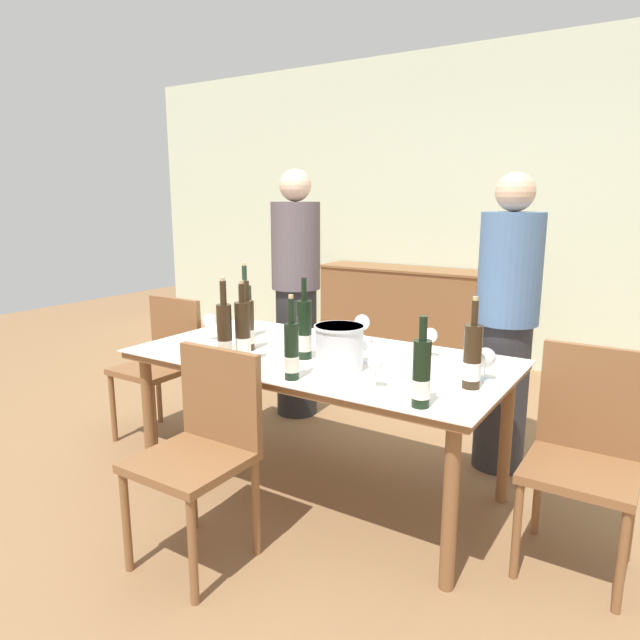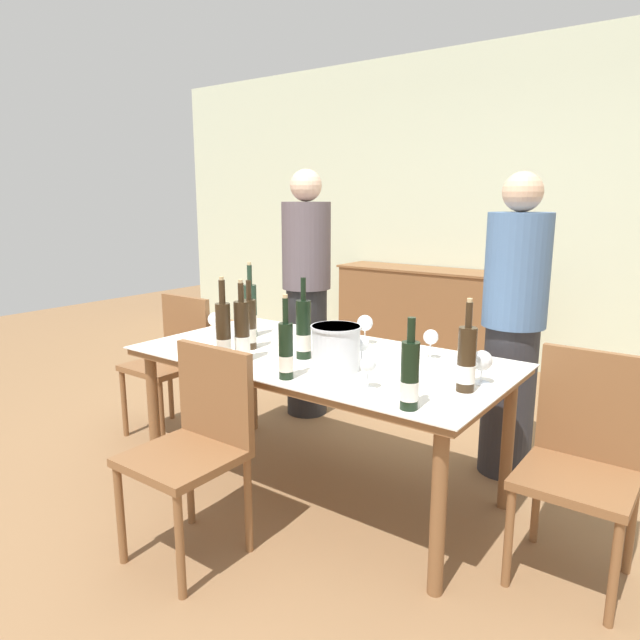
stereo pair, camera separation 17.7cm
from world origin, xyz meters
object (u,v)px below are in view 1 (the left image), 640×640
person_guest_left (506,326)px  sideboard_cabinet (402,313)px  wine_glass_5 (485,359)px  wine_bottle_4 (472,358)px  wine_bottle_0 (421,375)px  wine_glass_3 (362,323)px  ice_bucket (339,346)px  wine_glass_1 (210,321)px  chair_right_end (586,444)px  wine_bottle_1 (243,334)px  wine_glass_2 (376,365)px  chair_left_end (164,357)px  wine_bottle_2 (304,331)px  wine_bottle_3 (291,352)px  chair_near_front (204,440)px  wine_glass_4 (363,344)px  wine_bottle_6 (245,313)px  wine_bottle_7 (225,336)px  dining_table (320,368)px  wine_bottle_5 (248,326)px  wine_glass_0 (430,336)px  person_host (296,295)px

person_guest_left → sideboard_cabinet: bearing=128.6°
sideboard_cabinet → wine_glass_5: 2.97m
wine_bottle_4 → person_guest_left: size_ratio=0.23×
wine_bottle_0 → wine_glass_3: 0.97m
sideboard_cabinet → ice_bucket: bearing=-71.2°
wine_glass_1 → chair_right_end: (1.90, 0.16, -0.32)m
wine_bottle_1 → wine_glass_1: size_ratio=2.63×
wine_glass_2 → chair_right_end: size_ratio=0.15×
sideboard_cabinet → wine_glass_2: (1.18, -2.86, 0.39)m
chair_left_end → wine_bottle_2: bearing=-8.1°
sideboard_cabinet → wine_bottle_3: 3.09m
wine_bottle_3 → wine_glass_3: bearing=93.5°
wine_glass_3 → chair_near_front: wine_glass_3 is taller
wine_glass_2 → wine_glass_4: 0.39m
wine_bottle_0 → wine_bottle_2: size_ratio=0.87×
wine_bottle_6 → wine_bottle_7: bearing=-60.1°
dining_table → wine_glass_4: (0.23, 0.02, 0.15)m
wine_bottle_2 → wine_glass_4: size_ratio=3.09×
wine_glass_4 → chair_left_end: 1.49m
sideboard_cabinet → ice_bucket: 2.89m
wine_bottle_6 → chair_right_end: 1.82m
wine_bottle_1 → wine_bottle_5: size_ratio=1.10×
wine_glass_4 → dining_table: bearing=-176.1°
wine_bottle_0 → wine_bottle_6: 1.35m
ice_bucket → wine_glass_4: size_ratio=1.80×
wine_bottle_5 → wine_bottle_6: size_ratio=0.85×
chair_right_end → wine_bottle_3: bearing=-157.0°
chair_right_end → wine_glass_0: bearing=166.9°
wine_bottle_6 → chair_near_front: 0.99m
person_guest_left → wine_bottle_5: bearing=-140.6°
wine_bottle_7 → chair_left_end: bearing=153.8°
wine_bottle_3 → wine_glass_1: bearing=157.6°
ice_bucket → wine_bottle_6: bearing=162.0°
wine_bottle_0 → chair_left_end: bearing=166.0°
wine_bottle_1 → chair_near_front: wine_bottle_1 is taller
wine_bottle_1 → wine_glass_5: size_ratio=2.75×
wine_bottle_6 → wine_glass_0: 1.04m
wine_bottle_4 → chair_right_end: wine_bottle_4 is taller
wine_glass_0 → person_host: 1.33m
chair_right_end → wine_glass_4: bearing=-175.9°
wine_bottle_2 → chair_right_end: wine_bottle_2 is taller
wine_glass_2 → dining_table: bearing=147.2°
dining_table → wine_glass_1: wine_glass_1 is taller
wine_bottle_1 → chair_right_end: wine_bottle_1 is taller
wine_bottle_3 → wine_glass_3: wine_bottle_3 is taller
wine_bottle_2 → chair_left_end: (-1.19, 0.17, -0.35)m
wine_glass_0 → wine_glass_4: 0.34m
dining_table → ice_bucket: ice_bucket is taller
ice_bucket → wine_bottle_0: 0.56m
dining_table → wine_bottle_5: (-0.37, -0.11, 0.19)m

